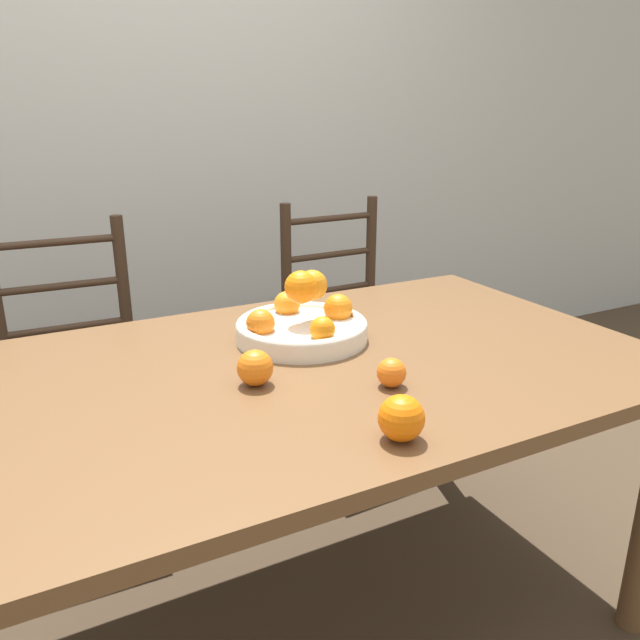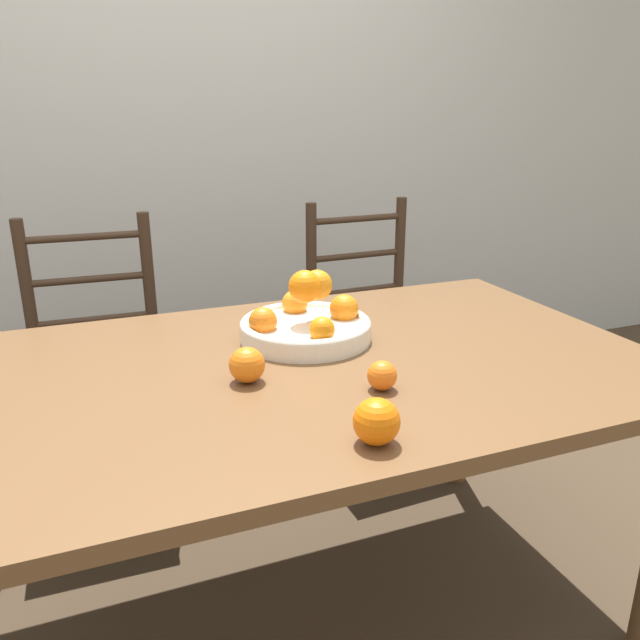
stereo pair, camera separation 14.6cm
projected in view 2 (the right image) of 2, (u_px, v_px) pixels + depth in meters
name	position (u px, v px, depth m)	size (l,w,h in m)	color
ground_plane	(295.00, 618.00, 1.65)	(12.00, 12.00, 0.00)	#423323
wall_back	(170.00, 103.00, 2.54)	(8.00, 0.06, 2.60)	beige
dining_table	(292.00, 399.00, 1.44)	(1.69, 0.98, 0.73)	brown
fruit_bowl	(306.00, 322.00, 1.56)	(0.33, 0.33, 0.18)	silver
orange_loose_0	(247.00, 365.00, 1.31)	(0.08, 0.08, 0.08)	orange
orange_loose_1	(377.00, 421.00, 1.07)	(0.08, 0.08, 0.08)	orange
orange_loose_2	(382.00, 375.00, 1.28)	(0.06, 0.06, 0.06)	orange
chair_left	(99.00, 373.00, 2.02)	(0.43, 0.41, 0.96)	#382619
chair_right	(372.00, 335.00, 2.36)	(0.43, 0.42, 0.96)	#382619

